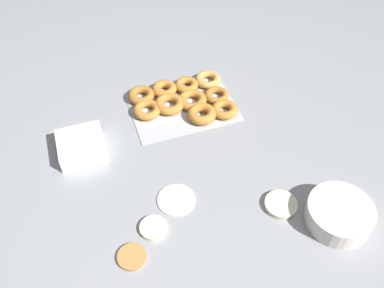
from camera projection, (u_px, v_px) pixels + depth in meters
name	position (u px, v px, depth m)	size (l,w,h in m)	color
ground_plane	(191.00, 177.00, 1.30)	(3.00, 3.00, 0.00)	gray
pancake_0	(176.00, 199.00, 1.24)	(0.12, 0.12, 0.01)	beige
pancake_1	(132.00, 257.00, 1.11)	(0.08, 0.08, 0.01)	#B27F42
pancake_2	(281.00, 205.00, 1.22)	(0.10, 0.10, 0.02)	beige
pancake_3	(153.00, 228.00, 1.17)	(0.08, 0.08, 0.01)	beige
donut_tray	(184.00, 100.00, 1.51)	(0.38, 0.29, 0.04)	#ADAFB5
batter_bowl	(339.00, 214.00, 1.17)	(0.19, 0.19, 0.06)	silver
container_stack	(82.00, 146.00, 1.35)	(0.15, 0.15, 0.06)	white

